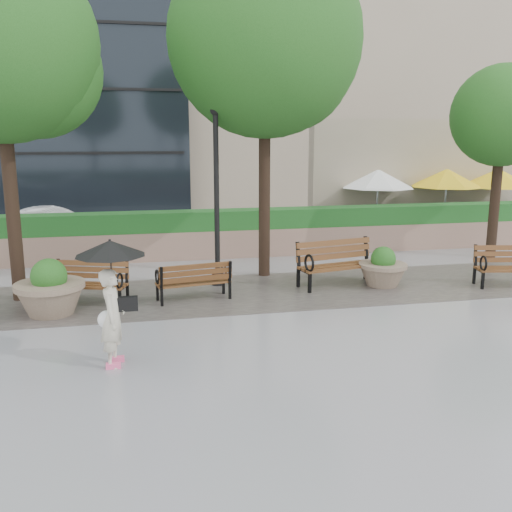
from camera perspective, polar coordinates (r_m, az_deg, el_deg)
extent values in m
plane|color=gray|center=(9.84, -2.39, -8.55)|extent=(100.00, 100.00, 0.00)
cube|color=#383330|center=(12.66, -4.69, -3.85)|extent=(28.00, 3.20, 0.01)
cube|color=#926E5E|center=(16.45, -6.53, 1.21)|extent=(24.00, 0.80, 0.80)
cube|color=#194D1C|center=(16.33, -6.58, 3.53)|extent=(24.00, 0.75, 0.55)
cube|color=tan|center=(22.09, 18.07, 7.63)|extent=(10.00, 0.60, 4.00)
cube|color=#194D1C|center=(20.13, 19.66, 2.70)|extent=(8.00, 0.50, 0.90)
cube|color=black|center=(20.44, -7.61, 2.15)|extent=(40.00, 7.00, 0.00)
cube|color=tan|center=(34.72, 8.19, 22.73)|extent=(18.00, 10.00, 20.00)
cube|color=brown|center=(12.37, -16.49, -2.82)|extent=(1.69, 1.00, 0.04)
cube|color=brown|center=(12.53, -16.10, -1.30)|extent=(1.56, 0.64, 0.38)
cube|color=black|center=(12.44, -16.39, -3.63)|extent=(1.72, 1.08, 0.41)
torus|color=black|center=(12.52, -20.03, -2.12)|extent=(0.15, 0.33, 0.33)
torus|color=black|center=(11.90, -13.48, -2.43)|extent=(0.15, 0.33, 0.33)
cube|color=brown|center=(12.21, -6.29, -2.65)|extent=(1.62, 0.72, 0.04)
cube|color=brown|center=(11.92, -6.01, -1.67)|extent=(1.56, 0.36, 0.37)
cube|color=black|center=(12.24, -6.24, -3.50)|extent=(1.63, 0.80, 0.40)
torus|color=black|center=(12.52, -3.24, -1.49)|extent=(0.10, 0.32, 0.32)
torus|color=black|center=(12.16, -9.86, -2.06)|extent=(0.10, 0.32, 0.32)
cube|color=brown|center=(13.34, 8.40, -1.02)|extent=(2.04, 0.97, 0.05)
cube|color=brown|center=(13.52, 7.77, 0.64)|extent=(1.95, 0.52, 0.46)
cube|color=black|center=(13.42, 8.30, -1.94)|extent=(2.06, 1.08, 0.50)
torus|color=black|center=(12.67, 5.34, -0.72)|extent=(0.13, 0.41, 0.40)
torus|color=black|center=(13.65, 12.17, -0.02)|extent=(0.13, 0.41, 0.40)
cube|color=brown|center=(14.64, 24.14, 0.21)|extent=(1.74, 0.45, 0.41)
torus|color=black|center=(13.93, 21.79, -0.69)|extent=(0.12, 0.36, 0.36)
cylinder|color=#7F6B56|center=(11.79, -19.94, -2.78)|extent=(1.34, 1.34, 0.11)
sphere|color=#194513|center=(11.75, -20.00, -1.91)|extent=(0.69, 0.69, 0.69)
cylinder|color=#7F6B56|center=(13.55, 12.58, -0.91)|extent=(1.12, 1.12, 0.09)
sphere|color=#194513|center=(13.52, 12.61, -0.28)|extent=(0.58, 0.58, 0.58)
cylinder|color=black|center=(13.08, -3.95, 5.44)|extent=(0.12, 0.12, 3.94)
cylinder|color=black|center=(13.41, -3.84, -2.30)|extent=(0.28, 0.28, 0.30)
sphere|color=black|center=(13.01, -4.08, 14.31)|extent=(0.24, 0.24, 0.24)
cylinder|color=black|center=(12.84, -23.36, 6.48)|extent=(0.28, 0.28, 4.87)
sphere|color=#194513|center=(13.05, -21.27, 16.85)|extent=(2.74, 2.74, 2.74)
cylinder|color=black|center=(13.95, 0.86, 8.59)|extent=(0.28, 0.28, 5.25)
sphere|color=#194513|center=(14.10, 0.90, 20.86)|extent=(4.54, 4.54, 4.54)
sphere|color=#194513|center=(14.46, 3.05, 18.52)|extent=(3.18, 3.18, 3.18)
cylinder|color=black|center=(17.60, 22.84, 5.86)|extent=(0.28, 0.28, 3.72)
sphere|color=#194513|center=(17.54, 23.41, 12.77)|extent=(2.79, 2.79, 2.79)
cylinder|color=black|center=(20.23, 11.87, 2.04)|extent=(0.40, 0.40, 0.10)
cylinder|color=#99999E|center=(20.08, 12.00, 4.99)|extent=(0.06, 0.06, 2.20)
cone|color=white|center=(19.99, 12.11, 7.55)|extent=(2.50, 2.50, 0.60)
cylinder|color=black|center=(21.26, 18.19, 2.17)|extent=(0.40, 0.40, 0.10)
cylinder|color=#99999E|center=(21.11, 18.38, 4.97)|extent=(0.06, 0.06, 2.20)
cone|color=yellow|center=(21.03, 18.54, 7.41)|extent=(2.50, 2.50, 0.60)
cylinder|color=black|center=(21.87, 22.62, 2.10)|extent=(0.40, 0.40, 0.10)
cylinder|color=#99999E|center=(21.73, 22.84, 4.83)|extent=(0.06, 0.06, 2.20)
cone|color=yellow|center=(21.65, 23.04, 7.19)|extent=(2.50, 2.50, 0.60)
imported|color=silver|center=(19.20, -19.72, 2.75)|extent=(3.84, 1.84, 1.22)
imported|color=beige|center=(8.89, -14.12, -5.69)|extent=(0.50, 0.65, 1.61)
cube|color=#F2598C|center=(9.26, -13.72, -9.99)|extent=(0.14, 0.24, 0.08)
cube|color=#F2598C|center=(9.02, -14.06, -10.60)|extent=(0.14, 0.24, 0.08)
cube|color=black|center=(8.85, -12.71, -4.68)|extent=(0.15, 0.32, 0.22)
sphere|color=white|center=(9.18, -14.70, -6.16)|extent=(0.28, 0.28, 0.28)
cylinder|color=black|center=(8.78, -14.25, -1.83)|extent=(0.02, 0.02, 0.86)
cone|color=black|center=(8.70, -14.39, 0.75)|extent=(1.05, 1.05, 0.22)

